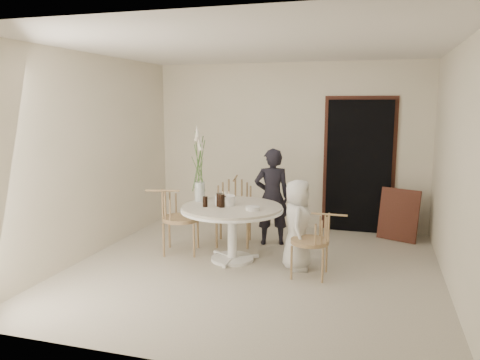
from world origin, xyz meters
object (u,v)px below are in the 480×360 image
(chair_right, at_px, (319,235))
(birthday_cake, at_px, (225,200))
(chair_left, at_px, (172,212))
(boy, at_px, (297,225))
(table, at_px, (232,215))
(girl, at_px, (272,197))
(flower_vase, at_px, (199,170))
(chair_far, at_px, (235,201))

(chair_right, xyz_separation_m, birthday_cake, (-1.27, 0.31, 0.28))
(chair_left, distance_m, boy, 1.77)
(table, relative_size, girl, 0.94)
(chair_right, relative_size, birthday_cake, 2.99)
(birthday_cake, relative_size, flower_vase, 0.26)
(chair_right, distance_m, boy, 0.37)
(chair_far, bearing_deg, flower_vase, -125.71)
(birthday_cake, bearing_deg, chair_right, -13.63)
(chair_right, distance_m, girl, 1.42)
(chair_left, height_order, boy, boy)
(chair_left, distance_m, flower_vase, 0.70)
(table, height_order, flower_vase, flower_vase)
(table, height_order, boy, boy)
(table, xyz_separation_m, chair_left, (-0.90, 0.08, -0.04))
(boy, bearing_deg, chair_right, -133.29)
(chair_far, xyz_separation_m, flower_vase, (-0.29, -0.65, 0.54))
(girl, height_order, flower_vase, flower_vase)
(boy, bearing_deg, girl, 21.50)
(chair_right, distance_m, flower_vase, 1.86)
(chair_right, xyz_separation_m, girl, (-0.83, 1.14, 0.20))
(chair_far, xyz_separation_m, birthday_cake, (0.12, -0.80, 0.17))
(table, bearing_deg, flower_vase, 160.64)
(chair_right, height_order, chair_left, chair_left)
(boy, bearing_deg, flower_vase, 71.55)
(chair_far, bearing_deg, chair_right, -49.91)
(chair_left, bearing_deg, girl, -71.94)
(birthday_cake, bearing_deg, chair_far, 98.46)
(boy, height_order, flower_vase, flower_vase)
(chair_right, xyz_separation_m, flower_vase, (-1.68, 0.46, 0.65))
(birthday_cake, bearing_deg, girl, 62.08)
(chair_far, bearing_deg, boy, -50.81)
(flower_vase, bearing_deg, birthday_cake, -20.36)
(chair_left, bearing_deg, table, -109.46)
(table, xyz_separation_m, chair_far, (-0.22, 0.83, 0.00))
(table, distance_m, chair_right, 1.20)
(boy, bearing_deg, chair_far, 42.31)
(table, relative_size, birthday_cake, 5.04)
(chair_right, height_order, boy, boy)
(chair_far, relative_size, girl, 0.68)
(chair_right, bearing_deg, boy, -124.32)
(girl, bearing_deg, table, 51.41)
(flower_vase, bearing_deg, chair_far, 65.56)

